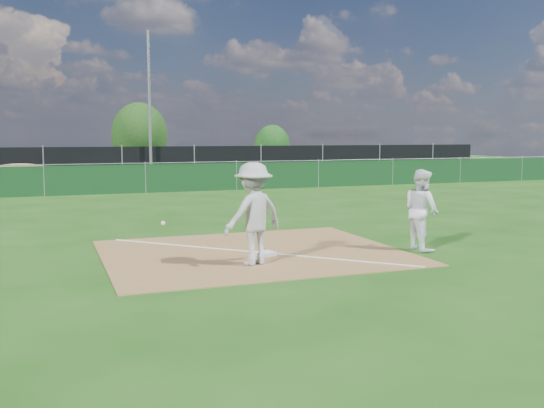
{
  "coord_description": "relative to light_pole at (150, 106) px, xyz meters",
  "views": [
    {
      "loc": [
        -3.96,
        -10.64,
        2.42
      ],
      "look_at": [
        0.42,
        1.0,
        1.0
      ],
      "focal_mm": 40.0,
      "sensor_mm": 36.0,
      "label": 1
    }
  ],
  "objects": [
    {
      "name": "ground",
      "position": [
        -1.5,
        -12.7,
        -4.0
      ],
      "size": [
        90.0,
        90.0,
        0.0
      ],
      "primitive_type": "plane",
      "color": "#1A490F",
      "rests_on": "ground"
    },
    {
      "name": "infield_dirt",
      "position": [
        -1.5,
        -21.7,
        -3.99
      ],
      "size": [
        6.0,
        5.0,
        0.02
      ],
      "primitive_type": "cube",
      "color": "olive",
      "rests_on": "ground"
    },
    {
      "name": "foul_line",
      "position": [
        -1.5,
        -21.7,
        -3.98
      ],
      "size": [
        5.01,
        5.01,
        0.01
      ],
      "primitive_type": "cube",
      "rotation": [
        0.0,
        0.0,
        0.79
      ],
      "color": "white",
      "rests_on": "infield_dirt"
    },
    {
      "name": "green_fence",
      "position": [
        -1.5,
        -7.7,
        -3.4
      ],
      "size": [
        44.0,
        0.05,
        1.2
      ],
      "primitive_type": "cube",
      "color": "#0E3416",
      "rests_on": "ground"
    },
    {
      "name": "dirt_mound",
      "position": [
        -6.5,
        -4.2,
        -3.42
      ],
      "size": [
        3.38,
        2.6,
        1.17
      ],
      "primitive_type": "ellipsoid",
      "color": "olive",
      "rests_on": "ground"
    },
    {
      "name": "black_fence",
      "position": [
        -1.5,
        0.3,
        -3.1
      ],
      "size": [
        46.0,
        0.04,
        1.8
      ],
      "primitive_type": "cube",
      "color": "black",
      "rests_on": "ground"
    },
    {
      "name": "parking_lot",
      "position": [
        -1.5,
        5.3,
        -4.0
      ],
      "size": [
        46.0,
        9.0,
        0.01
      ],
      "primitive_type": "cube",
      "color": "black",
      "rests_on": "ground"
    },
    {
      "name": "light_pole",
      "position": [
        0.0,
        0.0,
        0.0
      ],
      "size": [
        0.16,
        0.16,
        8.0
      ],
      "primitive_type": "cylinder",
      "color": "slate",
      "rests_on": "ground"
    },
    {
      "name": "first_base",
      "position": [
        -1.38,
        -22.13,
        -3.94
      ],
      "size": [
        0.42,
        0.42,
        0.07
      ],
      "primitive_type": "cube",
      "rotation": [
        0.0,
        0.0,
        0.28
      ],
      "color": "white",
      "rests_on": "infield_dirt"
    },
    {
      "name": "play_at_first",
      "position": [
        -1.87,
        -22.83,
        -3.03
      ],
      "size": [
        2.4,
        1.06,
        1.9
      ],
      "color": "silver",
      "rests_on": "infield_dirt"
    },
    {
      "name": "runner",
      "position": [
        1.93,
        -22.63,
        -3.14
      ],
      "size": [
        0.66,
        0.84,
        1.71
      ],
      "primitive_type": "imported",
      "rotation": [
        0.0,
        0.0,
        1.59
      ],
      "color": "white",
      "rests_on": "ground"
    },
    {
      "name": "car_left",
      "position": [
        -7.15,
        4.43,
        -3.24
      ],
      "size": [
        4.45,
        1.92,
        1.5
      ],
      "primitive_type": "imported",
      "rotation": [
        0.0,
        0.0,
        1.53
      ],
      "color": "#B8BAC0",
      "rests_on": "parking_lot"
    },
    {
      "name": "car_mid",
      "position": [
        -2.14,
        4.14,
        -3.21
      ],
      "size": [
        4.92,
        2.4,
        1.55
      ],
      "primitive_type": "imported",
      "rotation": [
        0.0,
        0.0,
        1.74
      ],
      "color": "black",
      "rests_on": "parking_lot"
    },
    {
      "name": "car_right",
      "position": [
        5.01,
        4.46,
        -3.36
      ],
      "size": [
        4.66,
        3.36,
        1.25
      ],
      "primitive_type": "imported",
      "rotation": [
        0.0,
        0.0,
        1.99
      ],
      "color": "black",
      "rests_on": "parking_lot"
    },
    {
      "name": "tree_mid",
      "position": [
        1.19,
        12.06,
        -1.52
      ],
      "size": [
        4.06,
        4.06,
        4.82
      ],
      "color": "#382316",
      "rests_on": "ground"
    },
    {
      "name": "tree_right",
      "position": [
        10.99,
        10.35,
        -2.35
      ],
      "size": [
        2.71,
        2.71,
        3.21
      ],
      "color": "#382316",
      "rests_on": "ground"
    }
  ]
}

